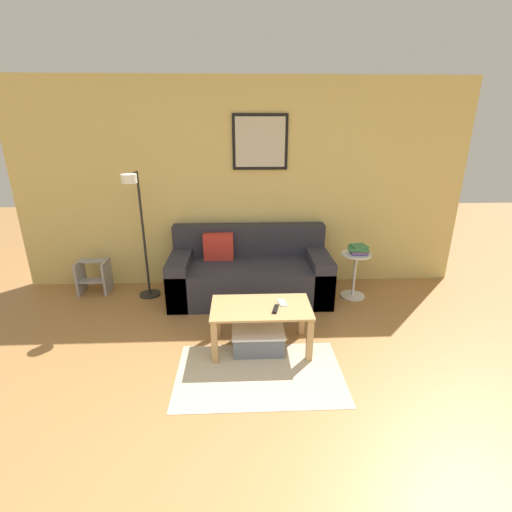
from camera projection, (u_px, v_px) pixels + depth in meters
wall_back at (242, 186)px, 4.63m from camera, size 5.60×0.09×2.55m
area_rug at (260, 374)px, 3.19m from camera, size 1.43×0.89×0.01m
couch at (249, 273)px, 4.54m from camera, size 1.90×0.87×0.83m
coffee_table at (261, 315)px, 3.46m from camera, size 0.93×0.52×0.44m
storage_bin at (258, 339)px, 3.51m from camera, size 0.49×0.38×0.22m
floor_lamp at (139, 226)px, 4.17m from camera, size 0.25×0.53×1.53m
side_table at (355, 271)px, 4.49m from camera, size 0.35×0.35×0.56m
book_stack at (359, 250)px, 4.38m from camera, size 0.25×0.21×0.11m
remote_control at (276, 309)px, 3.36m from camera, size 0.08×0.16×0.02m
cell_phone at (282, 303)px, 3.49m from camera, size 0.09×0.15×0.01m
step_stool at (94, 276)px, 4.65m from camera, size 0.36×0.29×0.42m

